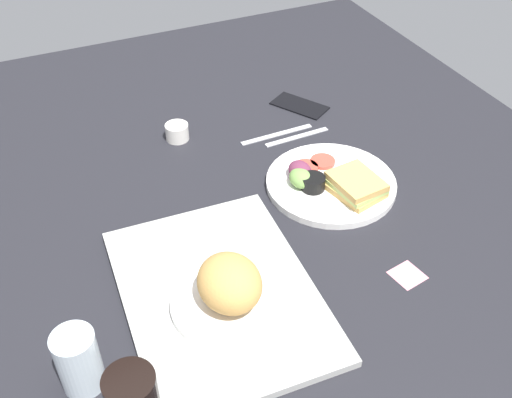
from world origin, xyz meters
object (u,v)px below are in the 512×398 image
at_px(serving_tray, 219,294).
at_px(plate_with_salad, 331,182).
at_px(drinking_glass, 79,361).
at_px(knife, 277,134).
at_px(espresso_cup, 177,132).
at_px(cell_phone, 300,105).
at_px(sticky_note, 407,275).
at_px(bread_plate_near, 229,289).
at_px(fork, 297,137).

distance_m(serving_tray, plate_with_salad, 0.39).
xyz_separation_m(drinking_glass, knife, (0.50, -0.58, -0.05)).
xyz_separation_m(espresso_cup, cell_phone, (0.01, -0.34, -0.02)).
bearing_deg(espresso_cup, plate_with_salad, -142.81).
bearing_deg(cell_phone, knife, 99.19).
xyz_separation_m(serving_tray, knife, (0.42, -0.32, -0.01)).
relative_size(serving_tray, sticky_note, 8.04).
height_order(plate_with_salad, sticky_note, plate_with_salad).
relative_size(cell_phone, sticky_note, 2.57).
distance_m(bread_plate_near, espresso_cup, 0.56).
distance_m(plate_with_salad, drinking_glass, 0.65).
bearing_deg(knife, serving_tray, 51.70).
distance_m(serving_tray, fork, 0.53).
xyz_separation_m(bread_plate_near, fork, (0.43, -0.36, -0.05)).
relative_size(fork, knife, 0.89).
height_order(drinking_glass, knife, drinking_glass).
xyz_separation_m(cell_phone, sticky_note, (-0.62, 0.09, -0.00)).
bearing_deg(bread_plate_near, knife, -34.40).
bearing_deg(bread_plate_near, fork, -39.50).
xyz_separation_m(plate_with_salad, drinking_glass, (-0.26, 0.59, 0.04)).
distance_m(serving_tray, cell_phone, 0.68).
bearing_deg(cell_phone, espresso_cup, 60.63).
bearing_deg(espresso_cup, fork, -113.18).
bearing_deg(plate_with_salad, bread_plate_near, 124.22).
xyz_separation_m(bread_plate_near, sticky_note, (-0.06, -0.34, -0.06)).
bearing_deg(cell_phone, plate_with_salad, 132.35).
bearing_deg(knife, bread_plate_near, 54.50).
bearing_deg(bread_plate_near, sticky_note, -99.78).
height_order(plate_with_salad, drinking_glass, drinking_glass).
height_order(serving_tray, fork, serving_tray).
xyz_separation_m(espresso_cup, fork, (-0.11, -0.27, -0.02)).
height_order(serving_tray, cell_phone, serving_tray).
xyz_separation_m(espresso_cup, sticky_note, (-0.61, -0.25, -0.02)).
relative_size(drinking_glass, sticky_note, 2.02).
height_order(espresso_cup, sticky_note, espresso_cup).
relative_size(plate_with_salad, espresso_cup, 5.09).
distance_m(espresso_cup, knife, 0.24).
relative_size(bread_plate_near, knife, 1.02).
height_order(espresso_cup, cell_phone, espresso_cup).
relative_size(knife, sticky_note, 3.39).
relative_size(drinking_glass, fork, 0.67).
xyz_separation_m(plate_with_salad, cell_phone, (0.33, -0.10, -0.01)).
relative_size(bread_plate_near, drinking_glass, 1.72).
xyz_separation_m(fork, sticky_note, (-0.49, 0.02, -0.00)).
xyz_separation_m(espresso_cup, knife, (-0.08, -0.23, -0.02)).
distance_m(bread_plate_near, drinking_glass, 0.26).
bearing_deg(plate_with_salad, sticky_note, -179.53).
relative_size(fork, cell_phone, 1.18).
bearing_deg(serving_tray, drinking_glass, 106.77).
bearing_deg(fork, drinking_glass, 35.66).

